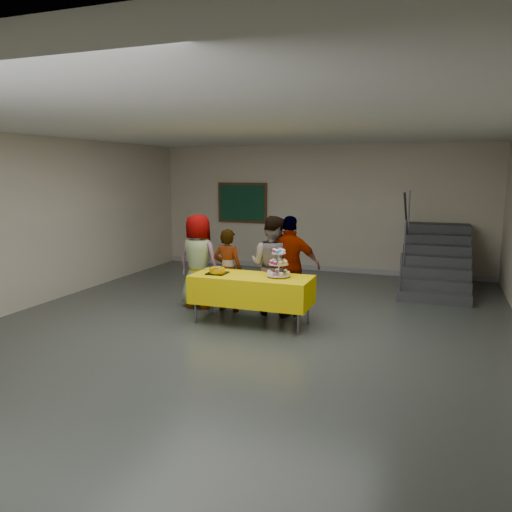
# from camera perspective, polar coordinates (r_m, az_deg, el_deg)

# --- Properties ---
(room_shell) EXTENTS (10.00, 10.04, 3.02)m
(room_shell) POSITION_cam_1_polar(r_m,az_deg,el_deg) (7.25, -1.71, 7.71)
(room_shell) COLOR #4C514C
(room_shell) RESTS_ON ground
(bake_table) EXTENTS (1.88, 0.78, 0.77)m
(bake_table) POSITION_cam_1_polar(r_m,az_deg,el_deg) (7.82, -0.50, -3.80)
(bake_table) COLOR #595960
(bake_table) RESTS_ON ground
(cupcake_stand) EXTENTS (0.38, 0.38, 0.44)m
(cupcake_stand) POSITION_cam_1_polar(r_m,az_deg,el_deg) (7.66, 2.61, -1.08)
(cupcake_stand) COLOR silver
(cupcake_stand) RESTS_ON bake_table
(bear_cake) EXTENTS (0.32, 0.36, 0.12)m
(bear_cake) POSITION_cam_1_polar(r_m,az_deg,el_deg) (7.94, -4.45, -1.62)
(bear_cake) COLOR black
(bear_cake) RESTS_ON bake_table
(schoolchild_a) EXTENTS (0.87, 0.62, 1.64)m
(schoolchild_a) POSITION_cam_1_polar(r_m,az_deg,el_deg) (8.81, -6.60, -0.57)
(schoolchild_a) COLOR slate
(schoolchild_a) RESTS_ON ground
(schoolchild_b) EXTENTS (0.54, 0.37, 1.43)m
(schoolchild_b) POSITION_cam_1_polar(r_m,az_deg,el_deg) (8.52, -3.24, -1.62)
(schoolchild_b) COLOR slate
(schoolchild_b) RESTS_ON ground
(schoolchild_c) EXTENTS (0.88, 0.73, 1.66)m
(schoolchild_c) POSITION_cam_1_polar(r_m,az_deg,el_deg) (8.31, 1.89, -1.08)
(schoolchild_c) COLOR slate
(schoolchild_c) RESTS_ON ground
(schoolchild_d) EXTENTS (1.01, 0.50, 1.66)m
(schoolchild_d) POSITION_cam_1_polar(r_m,az_deg,el_deg) (8.25, 3.96, -1.16)
(schoolchild_d) COLOR slate
(schoolchild_d) RESTS_ON ground
(staircase) EXTENTS (1.30, 2.40, 2.04)m
(staircase) POSITION_cam_1_polar(r_m,az_deg,el_deg) (11.00, 19.84, -0.82)
(staircase) COLOR #424447
(staircase) RESTS_ON ground
(noticeboard) EXTENTS (1.30, 0.05, 1.00)m
(noticeboard) POSITION_cam_1_polar(r_m,az_deg,el_deg) (12.58, -1.58, 6.10)
(noticeboard) COLOR #472B16
(noticeboard) RESTS_ON ground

